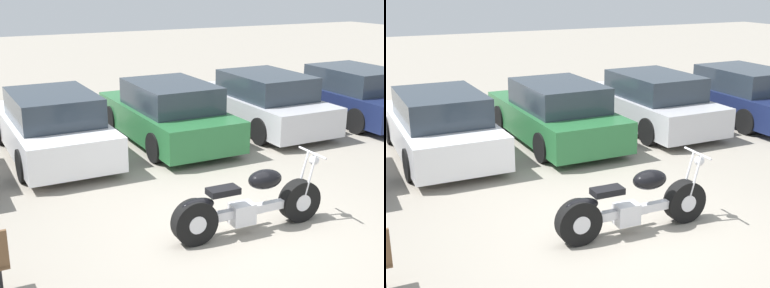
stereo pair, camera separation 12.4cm
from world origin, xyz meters
TOP-DOWN VIEW (x-y plane):
  - ground_plane at (0.00, 0.00)m, footprint 60.00×60.00m
  - motorcycle at (0.04, -0.11)m, footprint 2.36×0.62m
  - parked_car_white at (-1.61, 4.59)m, footprint 1.82×4.15m
  - parked_car_green at (0.90, 4.50)m, footprint 1.82×4.15m
  - parked_car_silver at (3.41, 4.55)m, footprint 1.82×4.15m
  - parked_car_navy at (5.91, 4.27)m, footprint 1.82×4.15m

SIDE VIEW (x-z plane):
  - ground_plane at x=0.00m, z-range 0.00..0.00m
  - motorcycle at x=0.04m, z-range -0.11..0.94m
  - parked_car_white at x=-1.61m, z-range -0.04..1.30m
  - parked_car_green at x=0.90m, z-range -0.04..1.30m
  - parked_car_silver at x=3.41m, z-range -0.04..1.30m
  - parked_car_navy at x=5.91m, z-range -0.04..1.30m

